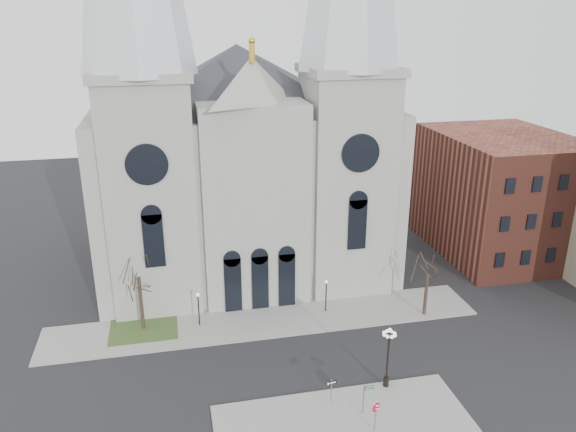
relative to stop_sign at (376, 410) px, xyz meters
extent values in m
plane|color=black|center=(-4.79, 4.98, -1.88)|extent=(160.00, 160.00, 0.00)
cube|color=gray|center=(-4.79, 15.98, -1.81)|extent=(40.00, 6.00, 0.14)
cube|color=#304B20|center=(-15.79, 16.98, -1.79)|extent=(6.00, 5.00, 0.18)
cube|color=#98968E|center=(-4.79, 30.98, 7.12)|extent=(30.00, 24.00, 18.00)
pyramid|color=#2D3035|center=(-4.79, 30.98, 22.12)|extent=(33.00, 26.40, 6.00)
cube|color=#98968E|center=(-14.29, 22.48, 9.12)|extent=(8.00, 8.00, 22.00)
cylinder|color=black|center=(-14.29, 18.43, 13.12)|extent=(3.60, 0.30, 3.60)
cube|color=#98968E|center=(4.71, 22.48, 9.12)|extent=(8.00, 8.00, 22.00)
cylinder|color=black|center=(4.71, 18.43, 13.12)|extent=(3.60, 0.30, 3.60)
cube|color=#98968E|center=(-4.79, 20.98, 7.87)|extent=(10.00, 5.00, 19.50)
pyramid|color=#98968E|center=(-4.79, 20.98, 19.62)|extent=(11.00, 5.00, 4.00)
cube|color=brown|center=(25.21, 26.98, 5.12)|extent=(14.00, 18.00, 14.00)
cylinder|color=black|center=(-15.79, 16.98, 0.74)|extent=(0.32, 0.32, 5.25)
cylinder|color=black|center=(10.21, 13.98, 0.22)|extent=(0.32, 0.32, 4.20)
cylinder|color=black|center=(-10.79, 16.48, -0.24)|extent=(0.12, 0.12, 3.00)
sphere|color=white|center=(-10.79, 16.48, 1.36)|extent=(0.32, 0.32, 0.32)
cylinder|color=black|center=(1.21, 16.48, -0.24)|extent=(0.12, 0.12, 3.00)
sphere|color=white|center=(1.21, 16.48, 1.36)|extent=(0.32, 0.32, 0.32)
cylinder|color=slate|center=(0.00, 0.00, -0.56)|extent=(0.09, 0.09, 2.35)
cylinder|color=#B90C26|center=(0.00, 0.00, 0.25)|extent=(0.82, 0.06, 0.82)
cylinder|color=white|center=(0.00, 0.00, 0.25)|extent=(0.88, 0.04, 0.88)
cube|color=white|center=(0.00, 0.00, 0.39)|extent=(0.45, 0.03, 0.10)
cube|color=white|center=(0.00, 0.00, 0.12)|extent=(0.51, 0.03, 0.10)
cylinder|color=black|center=(2.60, 4.48, 0.50)|extent=(0.16, 0.16, 4.49)
cylinder|color=black|center=(2.60, 4.48, -1.35)|extent=(0.43, 0.43, 0.78)
sphere|color=white|center=(2.60, 4.48, 3.18)|extent=(0.31, 0.31, 0.31)
cylinder|color=slate|center=(-2.04, 3.59, -0.79)|extent=(0.08, 0.08, 1.91)
cube|color=black|center=(-2.04, 3.59, -0.06)|extent=(0.83, 0.17, 0.27)
cylinder|color=slate|center=(-0.16, 1.93, -0.56)|extent=(0.10, 0.10, 2.36)
cube|color=#0C5624|center=(0.21, 1.92, 0.46)|extent=(0.67, 0.04, 0.16)
cube|color=#0C5624|center=(0.21, 1.92, 0.24)|extent=(0.67, 0.04, 0.16)
camera|label=1|loc=(-12.37, -29.06, 25.35)|focal=35.00mm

